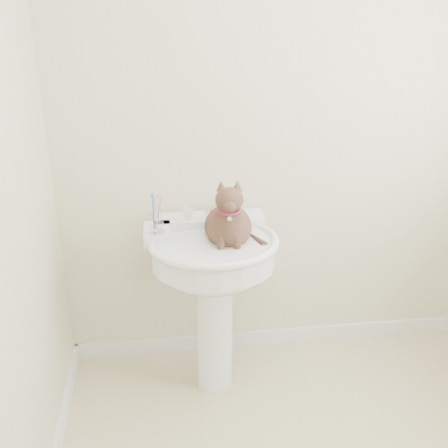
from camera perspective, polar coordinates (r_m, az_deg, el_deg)
name	(u,v)px	position (r m, az deg, el deg)	size (l,w,h in m)	color
wall_back	(282,127)	(2.57, 6.33, 10.45)	(2.20, 0.00, 2.50)	beige
baseboard_back	(273,337)	(3.06, 5.36, -12.13)	(2.20, 0.02, 0.09)	white
pedestal_sink	(213,268)	(2.44, -1.19, -4.81)	(0.61, 0.60, 0.85)	white
faucet	(210,211)	(2.49, -1.55, 1.38)	(0.28, 0.12, 0.14)	silver
soap_bar	(229,209)	(2.59, 0.51, 1.65)	(0.09, 0.06, 0.03)	orange
toothbrush_cup	(157,223)	(2.36, -7.34, 0.11)	(0.07, 0.07, 0.19)	silver
cat	(229,223)	(2.34, 0.55, 0.14)	(0.24, 0.30, 0.43)	brown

